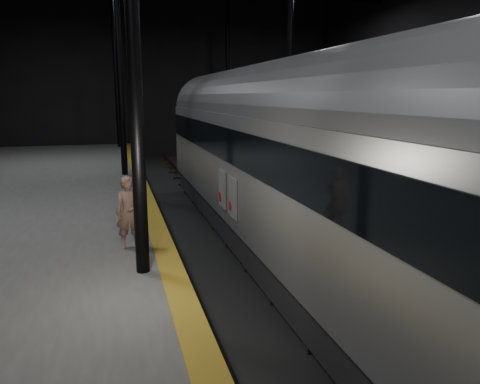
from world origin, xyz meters
name	(u,v)px	position (x,y,z in m)	size (l,w,h in m)	color
ground	(264,243)	(0.00, 0.00, 0.00)	(44.00, 44.00, 0.00)	black
platform_right	(473,212)	(7.50, 0.00, 0.50)	(9.00, 43.80, 1.00)	#494947
tactile_strip	(154,219)	(-3.25, 0.00, 1.00)	(0.50, 43.80, 0.01)	olive
track	(264,241)	(0.00, 0.00, 0.07)	(2.40, 43.00, 0.24)	#3F3328
train	(275,152)	(0.00, -0.87, 2.88)	(2.89, 19.29, 5.16)	#989B9F
woman	(129,212)	(-3.97, -2.42, 1.82)	(0.60, 0.39, 1.63)	#8F6B57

